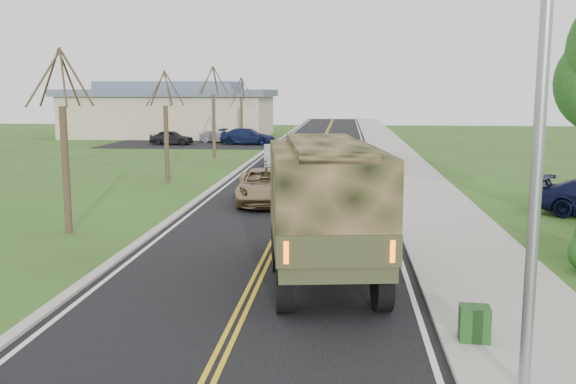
# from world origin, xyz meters

# --- Properties ---
(ground) EXTENTS (160.00, 160.00, 0.00)m
(ground) POSITION_xyz_m (0.00, 0.00, 0.00)
(ground) COLOR #2D4A18
(ground) RESTS_ON ground
(road) EXTENTS (8.00, 120.00, 0.01)m
(road) POSITION_xyz_m (0.00, 40.00, 0.01)
(road) COLOR black
(road) RESTS_ON ground
(curb_right) EXTENTS (0.30, 120.00, 0.12)m
(curb_right) POSITION_xyz_m (4.15, 40.00, 0.06)
(curb_right) COLOR #9E998E
(curb_right) RESTS_ON ground
(sidewalk_right) EXTENTS (3.20, 120.00, 0.10)m
(sidewalk_right) POSITION_xyz_m (5.90, 40.00, 0.05)
(sidewalk_right) COLOR #9E998E
(sidewalk_right) RESTS_ON ground
(curb_left) EXTENTS (0.30, 120.00, 0.10)m
(curb_left) POSITION_xyz_m (-4.15, 40.00, 0.05)
(curb_left) COLOR #9E998E
(curb_left) RESTS_ON ground
(street_light) EXTENTS (1.65, 0.22, 8.00)m
(street_light) POSITION_xyz_m (4.90, -0.50, 4.43)
(street_light) COLOR gray
(street_light) RESTS_ON ground
(bare_tree_a) EXTENTS (1.93, 2.26, 6.08)m
(bare_tree_a) POSITION_xyz_m (-7.00, 10.00, 2.63)
(bare_tree_a) COLOR #38281C
(bare_tree_a) RESTS_ON ground
(bare_tree_b) EXTENTS (1.83, 2.14, 5.73)m
(bare_tree_b) POSITION_xyz_m (-7.00, 22.00, 2.48)
(bare_tree_b) COLOR #38281C
(bare_tree_b) RESTS_ON ground
(bare_tree_c) EXTENTS (2.04, 2.39, 6.42)m
(bare_tree_c) POSITION_xyz_m (-7.00, 34.00, 2.78)
(bare_tree_c) COLOR #38281C
(bare_tree_c) RESTS_ON ground
(bare_tree_d) EXTENTS (1.88, 2.20, 5.91)m
(bare_tree_d) POSITION_xyz_m (-7.00, 46.00, 2.55)
(bare_tree_d) COLOR #38281C
(bare_tree_d) RESTS_ON ground
(commercial_building) EXTENTS (25.50, 21.50, 5.65)m
(commercial_building) POSITION_xyz_m (-15.98, 55.97, 2.69)
(commercial_building) COLOR tan
(commercial_building) RESTS_ON ground
(military_truck) EXTENTS (3.39, 7.34, 3.53)m
(military_truck) POSITION_xyz_m (1.63, 5.41, 2.02)
(military_truck) COLOR black
(military_truck) RESTS_ON ground
(suv_champagne) EXTENTS (2.98, 5.40, 1.43)m
(suv_champagne) POSITION_xyz_m (-1.19, 16.36, 0.72)
(suv_champagne) COLOR #9A7F57
(suv_champagne) RESTS_ON ground
(sedan_silver) EXTENTS (2.03, 4.37, 1.39)m
(sedan_silver) POSITION_xyz_m (-2.14, 29.23, 0.69)
(sedan_silver) COLOR #ACACB1
(sedan_silver) RESTS_ON ground
(utility_box_far) EXTENTS (0.58, 0.49, 0.65)m
(utility_box_far) POSITION_xyz_m (4.60, 1.41, 0.43)
(utility_box_far) COLOR #1B4518
(utility_box_far) RESTS_ON sidewalk_right
(lot_car_dark) EXTENTS (3.92, 1.83, 1.30)m
(lot_car_dark) POSITION_xyz_m (-13.09, 45.08, 0.65)
(lot_car_dark) COLOR black
(lot_car_dark) RESTS_ON ground
(lot_car_silver) EXTENTS (3.78, 2.33, 1.17)m
(lot_car_silver) POSITION_xyz_m (-9.45, 47.88, 0.59)
(lot_car_silver) COLOR #BCBCC1
(lot_car_silver) RESTS_ON ground
(lot_car_navy) EXTENTS (5.15, 2.54, 1.44)m
(lot_car_navy) POSITION_xyz_m (-6.43, 46.03, 0.72)
(lot_car_navy) COLOR #101A3D
(lot_car_navy) RESTS_ON ground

